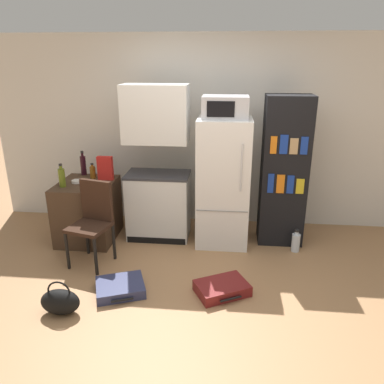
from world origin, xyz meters
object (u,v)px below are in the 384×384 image
(microwave, at_px, (225,107))
(refrigerator, at_px, (223,183))
(bottle_wine_dark, at_px, (83,165))
(bottle_olive_oil, at_px, (62,177))
(bottle_amber_beer, at_px, (93,172))
(bookshelf, at_px, (284,172))
(suitcase_large_flat, at_px, (222,288))
(side_table, at_px, (88,211))
(suitcase_small_flat, at_px, (120,287))
(kitchen_hutch, at_px, (158,170))
(chair, at_px, (93,216))
(bowl, at_px, (77,181))
(water_bottle_front, at_px, (296,242))
(cereal_box, at_px, (105,168))
(handbag, at_px, (60,301))

(microwave, bearing_deg, refrigerator, 72.50)
(bottle_wine_dark, xyz_separation_m, bottle_olive_oil, (-0.07, -0.51, -0.01))
(microwave, distance_m, bottle_amber_beer, 1.87)
(bookshelf, bearing_deg, suitcase_large_flat, -119.06)
(bottle_olive_oil, relative_size, suitcase_large_flat, 0.47)
(side_table, relative_size, bottle_olive_oil, 2.68)
(side_table, distance_m, suitcase_small_flat, 1.39)
(kitchen_hutch, height_order, refrigerator, kitchen_hutch)
(chair, bearing_deg, bowl, 140.28)
(bottle_olive_oil, relative_size, water_bottle_front, 1.01)
(bottle_wine_dark, height_order, chair, bottle_wine_dark)
(kitchen_hutch, xyz_separation_m, chair, (-0.60, -0.69, -0.34))
(cereal_box, xyz_separation_m, water_bottle_front, (2.38, -0.25, -0.78))
(water_bottle_front, bearing_deg, cereal_box, 173.90)
(chair, distance_m, water_bottle_front, 2.40)
(side_table, bearing_deg, kitchen_hutch, 9.51)
(kitchen_hutch, distance_m, chair, 0.98)
(refrigerator, bearing_deg, bowl, -176.97)
(bookshelf, xyz_separation_m, bottle_amber_beer, (-2.39, 0.01, -0.08))
(handbag, bearing_deg, suitcase_large_flat, 17.53)
(cereal_box, xyz_separation_m, suitcase_small_flat, (0.51, -1.29, -0.85))
(refrigerator, relative_size, bookshelf, 0.86)
(bottle_olive_oil, xyz_separation_m, water_bottle_front, (2.80, 0.07, -0.75))
(refrigerator, height_order, handbag, refrigerator)
(bottle_amber_beer, bearing_deg, suitcase_small_flat, -62.56)
(bottle_amber_beer, height_order, bottle_olive_oil, bottle_olive_oil)
(bookshelf, height_order, bottle_olive_oil, bookshelf)
(bookshelf, bearing_deg, side_table, -175.64)
(bowl, xyz_separation_m, water_bottle_front, (2.70, -0.09, -0.65))
(suitcase_small_flat, bearing_deg, bottle_wine_dark, 99.41)
(bookshelf, distance_m, handbag, 2.85)
(microwave, xyz_separation_m, bowl, (-1.80, -0.09, -0.91))
(microwave, distance_m, water_bottle_front, 1.81)
(chair, bearing_deg, refrigerator, 38.58)
(chair, bearing_deg, suitcase_large_flat, -4.79)
(cereal_box, bearing_deg, bowl, -153.33)
(side_table, xyz_separation_m, water_bottle_front, (2.59, -0.10, -0.26))
(kitchen_hutch, height_order, bottle_wine_dark, kitchen_hutch)
(bottle_olive_oil, distance_m, handbag, 1.61)
(bottle_olive_oil, height_order, handbag, bottle_olive_oil)
(refrigerator, bearing_deg, side_table, -177.09)
(kitchen_hutch, bearing_deg, bottle_wine_dark, 169.74)
(side_table, relative_size, microwave, 1.46)
(bottle_amber_beer, distance_m, bottle_olive_oil, 0.44)
(bookshelf, distance_m, bottle_olive_oil, 2.66)
(chair, distance_m, suitcase_small_flat, 0.90)
(bottle_olive_oil, bearing_deg, side_table, 39.34)
(refrigerator, xyz_separation_m, chair, (-1.42, -0.63, -0.23))
(side_table, distance_m, chair, 0.64)
(cereal_box, distance_m, handbag, 1.84)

